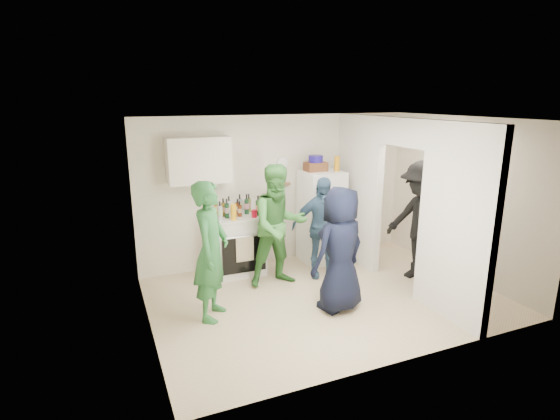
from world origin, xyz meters
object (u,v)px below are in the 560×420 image
(person_nook, at_px, (421,222))
(person_green_center, at_px, (279,226))
(person_green_left, at_px, (211,251))
(blue_bowl, at_px, (316,159))
(yellow_cup_stack_top, at_px, (337,164))
(person_navy, at_px, (340,250))
(fridge, at_px, (321,217))
(stove, at_px, (238,244))
(person_denim, at_px, (322,227))
(wicker_basket, at_px, (316,167))

(person_nook, bearing_deg, person_green_center, -119.18)
(person_green_left, relative_size, person_nook, 0.97)
(blue_bowl, xyz_separation_m, person_green_left, (-2.13, -1.31, -0.88))
(yellow_cup_stack_top, distance_m, person_navy, 2.00)
(fridge, bearing_deg, blue_bowl, 153.43)
(person_green_left, relative_size, person_green_center, 0.98)
(stove, bearing_deg, person_navy, -63.32)
(stove, relative_size, person_navy, 0.57)
(blue_bowl, bearing_deg, stove, -179.18)
(blue_bowl, bearing_deg, fridge, -26.57)
(fridge, distance_m, person_navy, 1.81)
(person_green_center, bearing_deg, person_navy, -68.05)
(blue_bowl, bearing_deg, yellow_cup_stack_top, -25.11)
(blue_bowl, distance_m, person_green_center, 1.45)
(blue_bowl, distance_m, person_green_left, 2.65)
(stove, xyz_separation_m, fridge, (1.49, -0.03, 0.31))
(person_denim, bearing_deg, stove, 170.48)
(wicker_basket, distance_m, person_navy, 2.00)
(fridge, distance_m, wicker_basket, 0.87)
(person_denim, bearing_deg, person_green_left, -142.80)
(person_denim, relative_size, person_navy, 0.95)
(person_green_left, distance_m, person_navy, 1.67)
(wicker_basket, height_order, blue_bowl, blue_bowl)
(person_denim, xyz_separation_m, person_navy, (-0.32, -1.11, 0.04))
(blue_bowl, xyz_separation_m, person_nook, (1.13, -1.35, -0.85))
(yellow_cup_stack_top, distance_m, person_green_left, 2.83)
(fridge, xyz_separation_m, wicker_basket, (-0.10, 0.05, 0.86))
(person_green_center, xyz_separation_m, person_navy, (0.42, -1.07, -0.08))
(stove, height_order, blue_bowl, blue_bowl)
(yellow_cup_stack_top, bearing_deg, person_denim, -136.94)
(person_green_center, distance_m, person_navy, 1.15)
(stove, height_order, person_denim, person_denim)
(stove, distance_m, person_navy, 1.97)
(person_denim, bearing_deg, yellow_cup_stack_top, 61.26)
(person_navy, bearing_deg, blue_bowl, -122.05)
(fridge, bearing_deg, yellow_cup_stack_top, -24.44)
(stove, xyz_separation_m, person_nook, (2.52, -1.33, 0.45))
(blue_bowl, bearing_deg, person_nook, -50.11)
(stove, bearing_deg, person_green_left, -120.06)
(person_green_left, distance_m, person_green_center, 1.34)
(wicker_basket, xyz_separation_m, person_green_center, (-0.95, -0.68, -0.73))
(stove, relative_size, person_green_left, 0.53)
(stove, xyz_separation_m, person_navy, (0.87, -1.73, 0.36))
(fridge, height_order, person_green_center, person_green_center)
(person_navy, xyz_separation_m, person_nook, (1.65, 0.40, 0.09))
(stove, distance_m, person_green_center, 0.91)
(blue_bowl, relative_size, person_nook, 0.13)
(stove, xyz_separation_m, person_denim, (1.18, -0.62, 0.32))
(person_green_left, relative_size, person_denim, 1.12)
(fridge, height_order, blue_bowl, blue_bowl)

